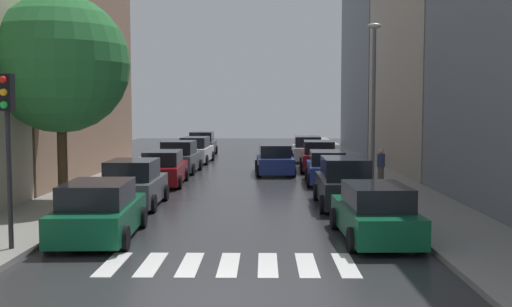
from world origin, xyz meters
name	(u,v)px	position (x,y,z in m)	size (l,w,h in m)	color
ground_plane	(250,170)	(0.00, 24.00, -0.02)	(28.00, 72.00, 0.04)	#2A2A2C
sidewalk_left	(140,168)	(-6.50, 24.00, 0.07)	(3.00, 72.00, 0.15)	gray
sidewalk_right	(361,169)	(6.50, 24.00, 0.07)	(3.00, 72.00, 0.15)	gray
crosswalk_stripes	(229,265)	(0.00, 2.53, 0.01)	(5.85, 2.20, 0.01)	silver
building_left_mid	(38,63)	(-11.00, 20.34, 5.96)	(6.00, 17.01, 11.91)	#8C6B56
building_right_mid	(444,69)	(11.00, 23.43, 5.81)	(6.00, 14.03, 11.61)	#9E9384
building_right_far	(390,56)	(11.00, 38.22, 7.81)	(6.00, 14.91, 15.62)	slate
parked_car_left_nearest	(99,212)	(-3.75, 5.24, 0.76)	(2.27, 4.54, 1.61)	#0C4C2D
parked_car_left_second	(133,185)	(-3.99, 10.73, 0.81)	(2.11, 4.13, 1.73)	#474C51
parked_car_left_third	(164,169)	(-3.92, 16.92, 0.76)	(2.11, 4.68, 1.62)	maroon
parked_car_left_fourth	(180,158)	(-3.91, 22.27, 0.83)	(2.24, 4.11, 1.78)	#474C51
parked_car_left_fifth	(196,151)	(-3.72, 28.40, 0.80)	(2.21, 4.77, 1.71)	silver
parked_car_left_sixth	(202,144)	(-3.94, 34.78, 0.83)	(2.12, 4.25, 1.79)	#474C51
parked_car_right_nearest	(375,214)	(3.85, 5.20, 0.73)	(2.09, 4.51, 1.56)	#0C4C2D
parked_car_right_second	(344,184)	(3.74, 10.76, 0.84)	(2.04, 4.51, 1.82)	black
parked_car_right_third	(327,168)	(3.80, 17.54, 0.74)	(2.11, 4.60, 1.58)	navy
parked_car_right_fourth	(318,157)	(3.94, 23.47, 0.81)	(2.28, 4.80, 1.73)	maroon
parked_car_right_fifth	(307,150)	(3.73, 29.61, 0.79)	(2.24, 4.76, 1.70)	#B2B7BF
car_midroad	(275,160)	(1.38, 21.69, 0.76)	(2.21, 4.70, 1.63)	navy
pedestrian_foreground	(381,165)	(6.22, 16.64, 0.97)	(0.36, 0.36, 1.58)	brown
street_tree_left	(60,64)	(-6.61, 10.81, 5.21)	(5.03, 5.03, 7.58)	#513823
traffic_light_left_corner	(7,122)	(-5.45, 3.43, 3.29)	(0.30, 0.42, 4.30)	black
lamp_post_right	(374,94)	(5.55, 15.11, 4.24)	(0.60, 0.28, 7.10)	#595B60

